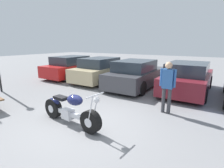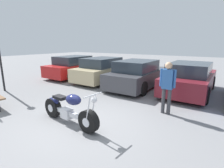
# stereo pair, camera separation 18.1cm
# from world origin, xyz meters

# --- Properties ---
(ground_plane) EXTENTS (60.00, 60.00, 0.00)m
(ground_plane) POSITION_xyz_m (0.00, 0.00, 0.00)
(ground_plane) COLOR slate
(motorcycle) EXTENTS (2.26, 0.66, 1.08)m
(motorcycle) POSITION_xyz_m (-0.32, -0.13, 0.43)
(motorcycle) COLOR black
(motorcycle) RESTS_ON ground_plane
(parked_car_red) EXTENTS (1.94, 4.29, 1.45)m
(parked_car_red) POSITION_xyz_m (-5.51, 5.26, 0.68)
(parked_car_red) COLOR red
(parked_car_red) RESTS_ON ground_plane
(parked_car_champagne) EXTENTS (1.94, 4.29, 1.45)m
(parked_car_champagne) POSITION_xyz_m (-3.03, 5.24, 0.68)
(parked_car_champagne) COLOR #C6B284
(parked_car_champagne) RESTS_ON ground_plane
(parked_car_dark_grey) EXTENTS (1.94, 4.29, 1.45)m
(parked_car_dark_grey) POSITION_xyz_m (-0.54, 4.93, 0.68)
(parked_car_dark_grey) COLOR #3D3D42
(parked_car_dark_grey) RESTS_ON ground_plane
(parked_car_maroon) EXTENTS (1.94, 4.29, 1.45)m
(parked_car_maroon) POSITION_xyz_m (1.95, 5.31, 0.68)
(parked_car_maroon) COLOR maroon
(parked_car_maroon) RESTS_ON ground_plane
(person_standing) EXTENTS (0.52, 0.23, 1.73)m
(person_standing) POSITION_xyz_m (1.81, 2.21, 1.04)
(person_standing) COLOR #38383D
(person_standing) RESTS_ON ground_plane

